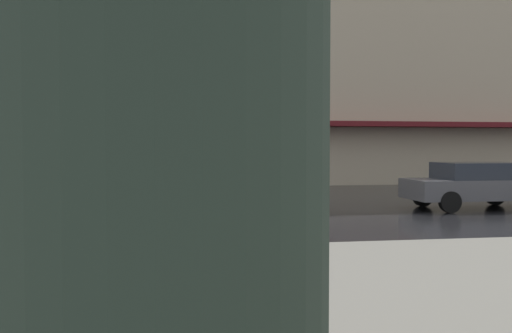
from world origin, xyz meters
TOP-DOWN VIEW (x-y plane):
  - ground_plane at (0.00, 0.00)m, footprint 220.00×220.00m
  - zebra_crossing at (4.00, 1.79)m, footprint 13.00×4.50m
  - billboard_column at (-10.17, -3.07)m, footprint 1.19×1.19m
  - car_black at (2.50, -4.97)m, footprint 1.85×4.10m
  - car_dark_grey at (2.50, -12.12)m, footprint 1.85×4.10m

SIDE VIEW (x-z plane):
  - ground_plane at x=0.00m, z-range 0.00..0.00m
  - zebra_crossing at x=4.00m, z-range 0.00..0.01m
  - car_black at x=2.50m, z-range 0.05..1.46m
  - car_dark_grey at x=2.50m, z-range 0.05..1.46m
  - billboard_column at x=-10.17m, z-range 0.19..3.29m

